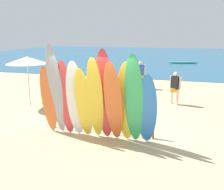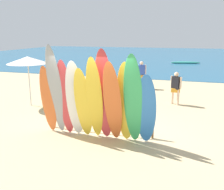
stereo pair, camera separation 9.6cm
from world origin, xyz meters
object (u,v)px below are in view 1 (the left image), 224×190
object	(u,v)px
beachgoer_strolling	(98,71)
surfboard_grey_1	(56,91)
surfboard_yellow_5	(95,99)
surfboard_orange_0	(48,100)
surfboard_white_3	(76,99)
surfboard_blue_10	(147,110)
surfboard_rack	(100,115)
beachgoer_by_water	(175,86)
beach_umbrella	(27,60)
surfboard_yellow_8	(126,103)
surfboard_red_2	(66,98)
beach_chair_red	(51,98)
beachgoer_photographing	(140,73)
surfboard_orange_7	(113,102)
distant_boat	(183,62)
surfboard_red_6	(105,95)
surfboard_green_9	(134,100)
surfboard_yellow_4	(84,103)

from	to	relation	value
beachgoer_strolling	surfboard_grey_1	bearing A→B (deg)	-7.88
surfboard_yellow_5	beachgoer_strolling	distance (m)	7.46
surfboard_orange_0	surfboard_white_3	bearing A→B (deg)	-1.73
surfboard_orange_0	surfboard_blue_10	size ratio (longest dim) A/B	1.04
surfboard_rack	beachgoer_by_water	xyz separation A→B (m)	(2.14, 4.11, 0.26)
beachgoer_strolling	beach_umbrella	bearing A→B (deg)	-37.44
surfboard_white_3	surfboard_yellow_8	world-z (taller)	surfboard_yellow_8
surfboard_red_2	surfboard_white_3	distance (m)	0.33
surfboard_blue_10	surfboard_yellow_5	bearing A→B (deg)	-178.29
surfboard_yellow_8	beach_chair_red	xyz separation A→B (m)	(-3.90, 2.56, -0.78)
beach_chair_red	beach_umbrella	world-z (taller)	beach_umbrella
beachgoer_photographing	surfboard_grey_1	bearing A→B (deg)	47.32
surfboard_grey_1	surfboard_orange_7	distance (m)	1.86
beach_umbrella	distant_boat	bearing A→B (deg)	71.28
surfboard_red_2	beach_umbrella	size ratio (longest dim) A/B	1.12
surfboard_yellow_8	surfboard_red_6	bearing A→B (deg)	-178.20
surfboard_orange_0	surfboard_yellow_8	size ratio (longest dim) A/B	0.92
surfboard_rack	surfboard_orange_0	world-z (taller)	surfboard_orange_0
surfboard_green_9	surfboard_blue_10	bearing A→B (deg)	14.72
surfboard_orange_0	surfboard_green_9	distance (m)	2.76
surfboard_orange_7	beachgoer_photographing	bearing A→B (deg)	98.44
beachgoer_by_water	beachgoer_strolling	xyz separation A→B (m)	(-4.46, 2.36, 0.15)
surfboard_green_9	beach_chair_red	xyz separation A→B (m)	(-4.14, 2.65, -0.90)
surfboard_rack	beach_umbrella	world-z (taller)	beach_umbrella
surfboard_grey_1	surfboard_yellow_8	distance (m)	2.21
beach_umbrella	distant_boat	size ratio (longest dim) A/B	0.69
surfboard_yellow_8	distant_boat	world-z (taller)	surfboard_yellow_8
surfboard_yellow_8	surfboard_green_9	bearing A→B (deg)	-23.14
surfboard_yellow_8	distant_boat	xyz separation A→B (m)	(1.37, 21.16, -1.08)
surfboard_rack	beachgoer_photographing	world-z (taller)	beachgoer_photographing
surfboard_red_6	surfboard_yellow_8	world-z (taller)	surfboard_red_6
surfboard_yellow_5	surfboard_red_6	world-z (taller)	surfboard_red_6
surfboard_yellow_4	beach_umbrella	world-z (taller)	surfboard_yellow_4
distant_boat	beach_umbrella	bearing A→B (deg)	-108.72
surfboard_grey_1	surfboard_white_3	distance (m)	0.67
surfboard_white_3	surfboard_yellow_4	distance (m)	0.30
surfboard_rack	surfboard_blue_10	world-z (taller)	surfboard_blue_10
surfboard_orange_0	beach_umbrella	world-z (taller)	surfboard_orange_0
beachgoer_photographing	beachgoer_strolling	world-z (taller)	beachgoer_strolling
surfboard_red_6	surfboard_orange_7	size ratio (longest dim) A/B	1.11
beachgoer_by_water	beachgoer_strolling	distance (m)	5.05
surfboard_yellow_4	surfboard_yellow_8	world-z (taller)	surfboard_yellow_8
surfboard_white_3	surfboard_yellow_5	xyz separation A→B (m)	(0.67, -0.10, 0.08)
surfboard_green_9	beach_chair_red	size ratio (longest dim) A/B	3.23
surfboard_red_2	beach_chair_red	world-z (taller)	surfboard_red_2
surfboard_rack	surfboard_orange_0	xyz separation A→B (m)	(-1.56, -0.46, 0.51)
surfboard_red_6	beachgoer_strolling	world-z (taller)	surfboard_red_6
surfboard_red_6	surfboard_yellow_8	distance (m)	0.66
surfboard_red_6	beachgoer_photographing	distance (m)	7.59
surfboard_rack	surfboard_yellow_8	bearing A→B (deg)	-25.89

